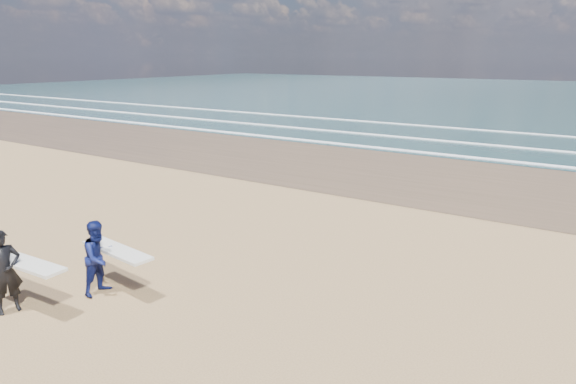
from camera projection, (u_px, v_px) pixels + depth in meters
The scene contains 2 objects.
surfer_near at pixel (7, 271), 10.97m from camera, with size 2.22×1.04×1.86m.
surfer_far at pixel (101, 257), 11.88m from camera, with size 2.24×1.18×1.76m.
Camera 1 is at (9.91, -5.46, 5.40)m, focal length 32.00 mm.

